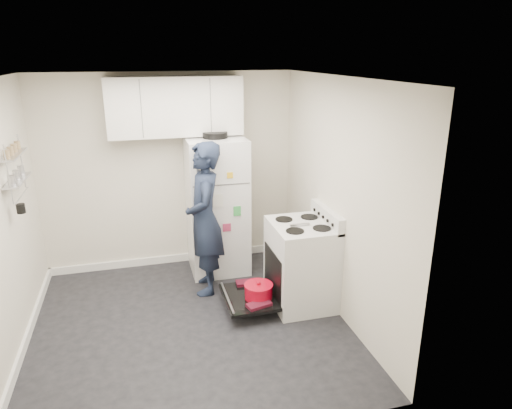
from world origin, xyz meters
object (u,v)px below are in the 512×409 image
object	(u,v)px
electric_range	(300,265)
refrigerator	(217,205)
person	(205,219)
open_oven_door	(254,294)

from	to	relation	value
electric_range	refrigerator	size ratio (longest dim) A/B	0.61
person	refrigerator	bearing A→B (deg)	161.72
refrigerator	person	distance (m)	0.57
person	electric_range	bearing A→B (deg)	65.45
open_oven_door	refrigerator	world-z (taller)	refrigerator
open_oven_door	person	size ratio (longest dim) A/B	0.39
refrigerator	person	bearing A→B (deg)	-114.79
open_oven_door	refrigerator	distance (m)	1.33
open_oven_door	person	bearing A→B (deg)	124.61
refrigerator	person	size ratio (longest dim) A/B	1.01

